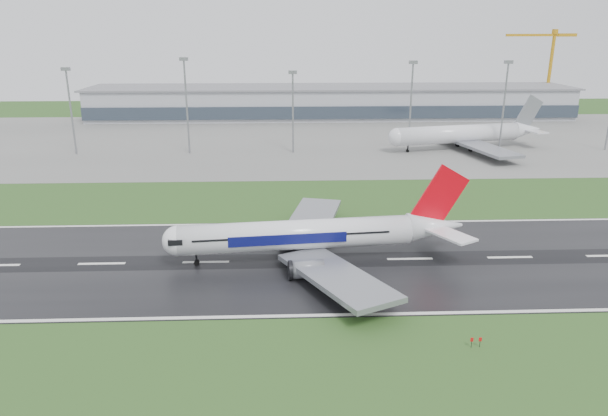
{
  "coord_description": "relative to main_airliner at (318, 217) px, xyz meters",
  "views": [
    {
      "loc": [
        -24.74,
        -99.1,
        43.04
      ],
      "look_at": [
        -20.42,
        12.0,
        7.0
      ],
      "focal_mm": 32.54,
      "sensor_mm": 36.0,
      "label": 1
    }
  ],
  "objects": [
    {
      "name": "floodmast_0",
      "position": [
        -81.47,
        98.99,
        5.97
      ],
      "size": [
        0.64,
        0.64,
        29.55
      ],
      "primitive_type": "cylinder",
      "color": "gray",
      "rests_on": "ground"
    },
    {
      "name": "tower_crane",
      "position": [
        137.66,
        198.99,
        12.92
      ],
      "size": [
        43.09,
        13.56,
        43.45
      ],
      "primitive_type": null,
      "rotation": [
        0.0,
        0.0,
        0.26
      ],
      "color": "#BD8213",
      "rests_on": "ground"
    },
    {
      "name": "floodmast_3",
      "position": [
        39.89,
        98.99,
        6.96
      ],
      "size": [
        0.64,
        0.64,
        31.53
      ],
      "primitive_type": "cylinder",
      "color": "gray",
      "rests_on": "ground"
    },
    {
      "name": "floodmast_1",
      "position": [
        -40.61,
        98.99,
        7.6
      ],
      "size": [
        0.64,
        0.64,
        32.81
      ],
      "primitive_type": "cylinder",
      "color": "gray",
      "rests_on": "ground"
    },
    {
      "name": "ground",
      "position": [
        18.23,
        -1.01,
        -8.81
      ],
      "size": [
        520.0,
        520.0,
        0.0
      ],
      "primitive_type": "plane",
      "color": "#25491A",
      "rests_on": "ground"
    },
    {
      "name": "floodmast_2",
      "position": [
        -2.77,
        98.99,
        5.3
      ],
      "size": [
        0.64,
        0.64,
        28.22
      ],
      "primitive_type": "cylinder",
      "color": "gray",
      "rests_on": "ground"
    },
    {
      "name": "apron",
      "position": [
        18.23,
        123.99,
        -8.77
      ],
      "size": [
        400.0,
        130.0,
        0.08
      ],
      "primitive_type": "cube",
      "color": "slate",
      "rests_on": "ground"
    },
    {
      "name": "main_airliner",
      "position": [
        0.0,
        0.0,
        0.0
      ],
      "size": [
        64.3,
        61.78,
        17.41
      ],
      "primitive_type": null,
      "rotation": [
        0.0,
        0.0,
        0.1
      ],
      "color": "white",
      "rests_on": "runway"
    },
    {
      "name": "parked_airliner",
      "position": [
        61.46,
        102.41,
        0.68
      ],
      "size": [
        75.68,
        72.34,
        18.8
      ],
      "primitive_type": null,
      "rotation": [
        0.0,
        0.0,
        0.22
      ],
      "color": "silver",
      "rests_on": "apron"
    },
    {
      "name": "floodmast_4",
      "position": [
        74.12,
        98.99,
        6.97
      ],
      "size": [
        0.64,
        0.64,
        31.56
      ],
      "primitive_type": "cylinder",
      "color": "gray",
      "rests_on": "ground"
    },
    {
      "name": "runway",
      "position": [
        18.23,
        -1.01,
        -8.76
      ],
      "size": [
        400.0,
        45.0,
        0.1
      ],
      "primitive_type": "cube",
      "color": "black",
      "rests_on": "ground"
    },
    {
      "name": "terminal",
      "position": [
        18.23,
        183.99,
        -1.31
      ],
      "size": [
        240.0,
        36.0,
        15.0
      ],
      "primitive_type": "cube",
      "color": "#93969E",
      "rests_on": "ground"
    }
  ]
}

